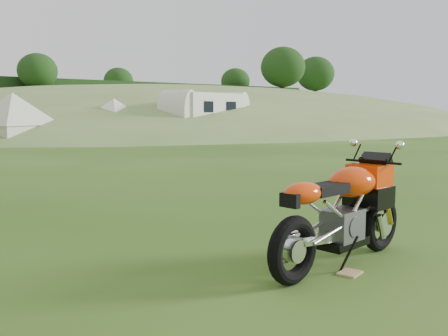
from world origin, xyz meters
TOP-DOWN VIEW (x-y plane):
  - ground at (0.00, 0.00)m, footprint 120.00×120.00m
  - hillside at (24.00, 40.00)m, footprint 80.00×64.00m
  - hedgerow at (24.00, 40.00)m, footprint 36.00×1.20m
  - sport_motorcycle at (0.60, -0.98)m, footprint 2.05×0.73m
  - plywood_board at (0.48, -1.20)m, footprint 0.25×0.22m
  - tent_mid at (3.21, 20.09)m, footprint 3.68×3.68m
  - tent_right at (8.25, 20.14)m, footprint 3.47×3.47m
  - caravan at (12.90, 18.45)m, footprint 5.72×3.42m

SIDE VIEW (x-z plane):
  - ground at x=0.00m, z-range 0.00..0.00m
  - hillside at x=24.00m, z-range -4.00..4.00m
  - hedgerow at x=24.00m, z-range -4.30..4.30m
  - plywood_board at x=0.48m, z-range 0.00..0.02m
  - sport_motorcycle at x=0.60m, z-range 0.00..1.20m
  - tent_right at x=8.25m, z-range 0.00..2.32m
  - tent_mid at x=3.21m, z-range 0.00..2.44m
  - caravan at x=12.90m, z-range 0.00..2.50m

